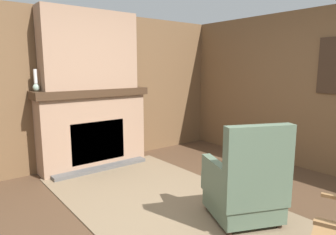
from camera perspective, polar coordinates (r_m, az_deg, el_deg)
name	(u,v)px	position (r m, az deg, el deg)	size (l,w,h in m)	color
ground_plane	(195,225)	(3.13, 5.24, -19.79)	(14.00, 14.00, 0.00)	#4C3523
wood_panel_wall_left	(86,90)	(4.87, -15.39, 5.14)	(0.06, 5.55, 2.37)	brown
wood_panel_wall_back	(325,91)	(4.83, 27.70, 4.46)	(5.55, 0.09, 2.37)	brown
fireplace_hearth	(93,129)	(4.74, -14.01, -2.05)	(0.57, 1.73, 1.21)	#9E7A60
chimney_breast	(90,50)	(4.67, -14.67, 12.30)	(0.32, 1.43, 1.14)	#9E7A60
area_rug	(179,211)	(3.37, 2.16, -17.38)	(3.78, 1.83, 0.01)	#7A664C
armchair	(245,187)	(3.13, 14.53, -12.63)	(0.86, 0.86, 1.03)	#516651
firewood_stack	(241,163)	(4.62, 13.77, -8.43)	(0.52, 0.47, 0.28)	brown
oil_lamp_vase	(36,83)	(4.44, -23.84, 5.95)	(0.09, 0.09, 0.30)	#99B29E
storage_case	(115,83)	(4.88, -10.14, 6.41)	(0.13, 0.27, 0.14)	brown
decorative_plate_on_mantel	(87,80)	(4.70, -15.10, 6.91)	(0.07, 0.27, 0.27)	gold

